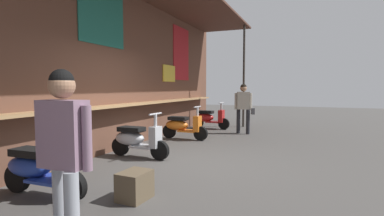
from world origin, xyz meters
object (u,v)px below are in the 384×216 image
at_px(scooter_blue, 39,168).
at_px(scooter_orange, 182,126).
at_px(shopper_browsing, 64,144).
at_px(shopper_with_handbag, 244,104).
at_px(scooter_silver, 136,139).
at_px(scooter_red, 209,118).
at_px(merchandise_crate, 135,185).

xyz_separation_m(scooter_blue, scooter_orange, (4.79, 0.00, 0.00)).
relative_size(scooter_orange, shopper_browsing, 0.85).
bearing_deg(shopper_with_handbag, scooter_silver, 144.82).
bearing_deg(scooter_blue, scooter_red, 88.38).
bearing_deg(merchandise_crate, scooter_blue, 106.64).
bearing_deg(scooter_orange, scooter_silver, -88.64).
bearing_deg(shopper_browsing, merchandise_crate, -174.27).
bearing_deg(shopper_browsing, scooter_orange, -168.34).
bearing_deg(scooter_blue, scooter_orange, 88.38).
xyz_separation_m(scooter_orange, merchandise_crate, (-4.40, -1.29, -0.20)).
bearing_deg(scooter_silver, shopper_with_handbag, 72.59).
distance_m(scooter_orange, scooter_red, 2.36).
distance_m(scooter_blue, shopper_with_handbag, 6.63).
height_order(scooter_red, shopper_browsing, shopper_browsing).
height_order(shopper_browsing, merchandise_crate, shopper_browsing).
height_order(scooter_orange, scooter_red, same).
xyz_separation_m(shopper_with_handbag, shopper_browsing, (-7.44, -0.07, 0.04)).
xyz_separation_m(scooter_silver, scooter_orange, (2.38, 0.00, 0.00)).
distance_m(shopper_browsing, merchandise_crate, 1.62).
bearing_deg(merchandise_crate, scooter_silver, 32.60).
bearing_deg(shopper_browsing, scooter_silver, -159.06).
relative_size(scooter_blue, shopper_browsing, 0.85).
relative_size(scooter_blue, scooter_silver, 1.00).
relative_size(scooter_blue, merchandise_crate, 3.25).
relative_size(scooter_blue, scooter_orange, 1.00).
distance_m(scooter_blue, scooter_red, 7.15).
height_order(scooter_blue, scooter_orange, same).
distance_m(scooter_orange, shopper_with_handbag, 2.27).
xyz_separation_m(scooter_orange, scooter_red, (2.36, -0.00, 0.00)).
height_order(scooter_blue, shopper_with_handbag, shopper_with_handbag).
relative_size(scooter_blue, scooter_red, 1.00).
bearing_deg(scooter_blue, shopper_with_handbag, 75.86).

